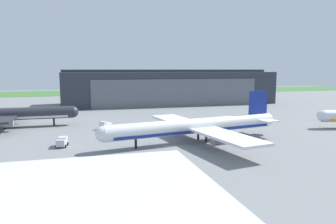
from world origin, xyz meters
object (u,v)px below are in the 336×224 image
at_px(airliner_far_left, 11,115).
at_px(airliner_near_right, 197,126).
at_px(ops_van, 62,142).
at_px(maintenance_hangar, 169,88).
at_px(fuel_bowser, 105,125).

xyz_separation_m(airliner_far_left, airliner_near_right, (47.39, -32.63, -0.20)).
relative_size(airliner_near_right, ops_van, 11.14).
bearing_deg(ops_van, maintenance_hangar, 59.45).
bearing_deg(ops_van, airliner_near_right, -6.59).
xyz_separation_m(maintenance_hangar, fuel_bowser, (-37.28, -62.82, -7.08)).
bearing_deg(airliner_far_left, maintenance_hangar, 39.43).
bearing_deg(fuel_bowser, airliner_near_right, -48.67).
height_order(airliner_near_right, ops_van, airliner_near_right).
bearing_deg(maintenance_hangar, ops_van, -120.55).
height_order(airliner_near_right, fuel_bowser, airliner_near_right).
bearing_deg(maintenance_hangar, airliner_near_right, -101.32).
distance_m(maintenance_hangar, ops_van, 95.58).
bearing_deg(maintenance_hangar, airliner_far_left, -140.57).
xyz_separation_m(airliner_far_left, fuel_bowser, (27.26, -9.74, -2.84)).
relative_size(airliner_far_left, fuel_bowser, 10.00).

